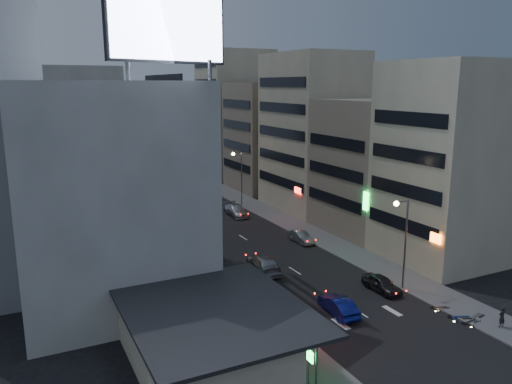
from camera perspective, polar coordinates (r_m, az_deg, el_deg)
ground at (r=38.93m, az=15.45°, el=-15.39°), size 180.00×180.00×0.00m
sidewalk_left at (r=60.13m, az=-10.08°, el=-5.08°), size 4.00×120.00×0.12m
sidewalk_right at (r=66.13m, az=3.35°, el=-3.30°), size 4.00×120.00×0.12m
food_court at (r=33.00m, az=-6.06°, el=-16.41°), size 11.00×13.00×3.88m
white_building at (r=46.60m, az=-17.63°, el=0.82°), size 14.00×24.00×18.00m
shophouse_near at (r=53.26m, az=20.68°, el=3.07°), size 10.00×11.00×20.00m
shophouse_mid at (r=62.17m, az=13.15°, el=2.89°), size 11.00×12.00×16.00m
shophouse_far at (r=71.94m, az=6.36°, el=6.78°), size 10.00×14.00×22.00m
far_left_a at (r=71.18m, az=-19.67°, el=5.27°), size 11.00×10.00×20.00m
far_left_b at (r=84.26m, az=-20.98°, el=4.44°), size 12.00×10.00×15.00m
far_right_a at (r=85.32m, az=1.15°, el=6.35°), size 11.00×12.00×18.00m
far_right_b at (r=97.87m, az=-2.41°, el=8.86°), size 12.00×12.00×24.00m
billboard at (r=37.04m, az=-9.92°, el=18.10°), size 9.52×3.75×6.20m
street_lamp_right_near at (r=44.81m, az=16.42°, el=-4.34°), size 1.60×0.44×8.02m
street_lamp_left at (r=52.01m, az=-5.58°, el=-1.61°), size 1.60×0.44×8.02m
street_lamp_right_far at (r=72.74m, az=-1.94°, el=2.42°), size 1.60×0.44×8.02m
parked_car_right_near at (r=45.64m, az=14.18°, el=-10.12°), size 1.69×4.08×1.38m
parked_car_right_mid at (r=57.52m, az=5.14°, el=-5.12°), size 1.43×3.95×1.30m
parked_car_left at (r=63.76m, az=-8.72°, el=-3.37°), size 2.76×5.56×1.51m
parked_car_right_far at (r=68.65m, az=-2.27°, el=-2.10°), size 2.37×5.35×1.53m
road_car_blue at (r=40.71m, az=9.38°, el=-12.68°), size 2.03×4.55×1.45m
road_car_silver at (r=48.64m, az=0.90°, el=-8.15°), size 3.22×5.96×1.64m
person at (r=42.15m, az=26.29°, el=-12.68°), size 0.59×0.39×1.59m
scooter_black_a at (r=42.74m, az=23.75°, el=-12.45°), size 0.78×1.83×1.09m
scooter_silver_a at (r=43.76m, az=24.09°, el=-11.78°), size 1.16×2.15×1.25m
scooter_blue at (r=42.98m, az=23.21°, el=-12.14°), size 1.46×2.15×1.25m
scooter_black_b at (r=44.11m, az=20.97°, el=-11.48°), size 1.09×1.77×1.03m
scooter_silver_b at (r=44.22m, az=21.10°, el=-11.45°), size 1.04×1.72×1.00m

